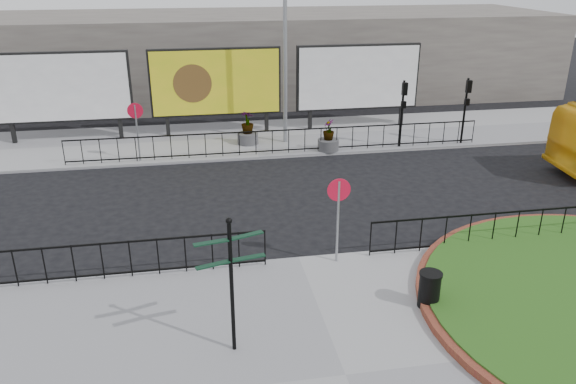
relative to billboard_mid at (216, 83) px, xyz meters
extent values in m
plane|color=black|center=(1.50, -12.97, -2.60)|extent=(90.00, 90.00, 0.00)
cube|color=gray|center=(1.50, -17.97, -2.54)|extent=(30.00, 10.00, 0.12)
cube|color=gray|center=(1.50, -0.97, -2.54)|extent=(44.00, 6.00, 0.12)
cylinder|color=gray|center=(-3.50, -3.57, -1.28)|extent=(0.07, 0.07, 2.40)
cylinder|color=red|center=(-3.50, -3.57, -0.33)|extent=(0.64, 0.03, 0.64)
cylinder|color=white|center=(-3.50, -3.55, -0.33)|extent=(0.50, 0.03, 0.50)
cylinder|color=gray|center=(2.50, -13.37, -1.28)|extent=(0.07, 0.07, 2.40)
cylinder|color=red|center=(2.50, -13.37, -0.33)|extent=(0.64, 0.03, 0.64)
cylinder|color=white|center=(2.50, -13.35, -0.33)|extent=(0.50, 0.03, 0.50)
cube|color=black|center=(-9.40, 0.03, -1.98)|extent=(0.18, 0.18, 1.00)
cube|color=black|center=(-4.60, 0.03, -1.98)|extent=(0.18, 0.18, 1.00)
cube|color=black|center=(-7.00, 0.03, 0.02)|extent=(6.20, 0.25, 3.20)
cube|color=white|center=(-7.00, -0.13, 0.02)|extent=(6.00, 0.06, 3.00)
cube|color=black|center=(-2.40, 0.03, -1.98)|extent=(0.18, 0.18, 1.00)
cube|color=black|center=(2.40, 0.03, -1.98)|extent=(0.18, 0.18, 1.00)
cube|color=black|center=(0.00, 0.03, 0.02)|extent=(6.20, 0.25, 3.20)
cube|color=yellow|center=(0.00, -0.13, 0.02)|extent=(6.00, 0.06, 3.00)
cube|color=black|center=(4.60, 0.03, -1.98)|extent=(0.18, 0.18, 1.00)
cube|color=black|center=(9.40, 0.03, -1.98)|extent=(0.18, 0.18, 1.00)
cube|color=black|center=(7.00, 0.03, 0.02)|extent=(6.20, 0.25, 3.20)
cube|color=white|center=(7.00, -0.13, 0.02)|extent=(6.00, 0.06, 3.00)
cylinder|color=gray|center=(3.00, -1.97, 2.02)|extent=(0.18, 0.18, 9.00)
cylinder|color=black|center=(8.00, -3.57, -0.98)|extent=(0.10, 0.10, 3.00)
cube|color=black|center=(8.00, -3.69, 0.17)|extent=(0.22, 0.18, 0.55)
cube|color=black|center=(8.00, -3.69, -0.53)|extent=(0.20, 0.16, 0.30)
cylinder|color=black|center=(11.00, -3.57, -0.98)|extent=(0.10, 0.10, 3.00)
cube|color=black|center=(11.00, -3.69, 0.17)|extent=(0.22, 0.18, 0.55)
cube|color=black|center=(11.00, -3.69, -0.53)|extent=(0.20, 0.16, 0.30)
cube|color=slate|center=(1.50, 9.03, -0.10)|extent=(40.00, 10.00, 5.00)
cylinder|color=black|center=(-0.65, -16.74, -0.97)|extent=(0.08, 0.08, 3.02)
sphere|color=black|center=(-0.65, -16.74, 0.59)|extent=(0.13, 0.13, 0.13)
cube|color=black|center=(-1.02, -16.81, 0.18)|extent=(0.72, 0.26, 0.03)
cube|color=black|center=(-0.30, -16.62, 0.18)|extent=(0.71, 0.35, 0.03)
cube|color=black|center=(-1.02, -16.85, -0.31)|extent=(0.72, 0.32, 0.03)
cube|color=black|center=(-0.28, -16.68, -0.31)|extent=(0.72, 0.26, 0.03)
cylinder|color=black|center=(4.14, -15.92, -2.05)|extent=(0.52, 0.52, 0.86)
cylinder|color=black|center=(4.14, -15.92, -1.59)|extent=(0.56, 0.56, 0.06)
cylinder|color=#4C4C4F|center=(1.25, -1.97, -2.23)|extent=(0.96, 0.96, 0.50)
imported|color=#284E14|center=(1.25, -1.97, -1.46)|extent=(0.77, 0.77, 1.05)
cylinder|color=#4C4C4F|center=(4.67, -3.57, -2.23)|extent=(0.94, 0.94, 0.49)
imported|color=#284E14|center=(4.67, -3.57, -1.54)|extent=(0.55, 0.55, 0.91)
camera|label=1|loc=(-1.24, -26.76, 5.29)|focal=35.00mm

